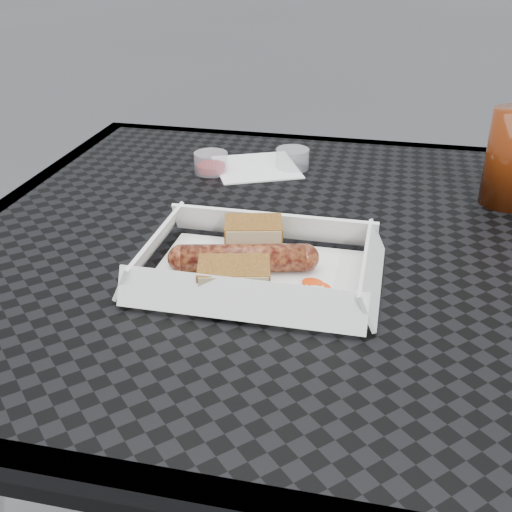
{
  "coord_description": "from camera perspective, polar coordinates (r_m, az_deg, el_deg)",
  "views": [
    {
      "loc": [
        0.11,
        -0.68,
        1.08
      ],
      "look_at": [
        -0.01,
        -0.11,
        0.78
      ],
      "focal_mm": 45.0,
      "sensor_mm": 36.0,
      "label": 1
    }
  ],
  "objects": [
    {
      "name": "food_tray",
      "position": [
        0.68,
        0.18,
        -1.69
      ],
      "size": [
        0.22,
        0.15,
        0.0
      ],
      "primitive_type": "cube",
      "color": "white",
      "rests_on": "patio_table"
    },
    {
      "name": "bratwurst",
      "position": [
        0.68,
        -1.12,
        -0.18
      ],
      "size": [
        0.16,
        0.06,
        0.03
      ],
      "rotation": [
        0.0,
        0.0,
        0.23
      ],
      "color": "brown",
      "rests_on": "food_tray"
    },
    {
      "name": "bread_near",
      "position": [
        0.71,
        -0.23,
        1.65
      ],
      "size": [
        0.07,
        0.06,
        0.04
      ],
      "primitive_type": "cube",
      "rotation": [
        0.0,
        0.0,
        0.23
      ],
      "color": "brown",
      "rests_on": "food_tray"
    },
    {
      "name": "condiment_cup_sauce",
      "position": [
        0.96,
        -4.03,
        8.28
      ],
      "size": [
        0.05,
        0.05,
        0.03
      ],
      "primitive_type": "cylinder",
      "color": "maroon",
      "rests_on": "patio_table"
    },
    {
      "name": "napkin",
      "position": [
        0.98,
        0.01,
        7.9
      ],
      "size": [
        0.16,
        0.16,
        0.0
      ],
      "primitive_type": "cube",
      "rotation": [
        0.0,
        0.0,
        0.43
      ],
      "color": "white",
      "rests_on": "patio_table"
    },
    {
      "name": "condiment_cup_empty",
      "position": [
        0.98,
        3.25,
        8.63
      ],
      "size": [
        0.05,
        0.05,
        0.03
      ],
      "primitive_type": "cylinder",
      "color": "silver",
      "rests_on": "patio_table"
    },
    {
      "name": "patio_table",
      "position": [
        0.8,
        2.74,
        -3.12
      ],
      "size": [
        0.8,
        0.8,
        0.74
      ],
      "color": "black",
      "rests_on": "ground"
    },
    {
      "name": "veg_garnish",
      "position": [
        0.64,
        5.38,
        -3.38
      ],
      "size": [
        0.03,
        0.03,
        0.0
      ],
      "color": "#E83A0A",
      "rests_on": "food_tray"
    },
    {
      "name": "bread_far",
      "position": [
        0.63,
        -1.97,
        -2.19
      ],
      "size": [
        0.08,
        0.06,
        0.04
      ],
      "primitive_type": "cube",
      "rotation": [
        0.0,
        0.0,
        0.23
      ],
      "color": "brown",
      "rests_on": "food_tray"
    }
  ]
}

